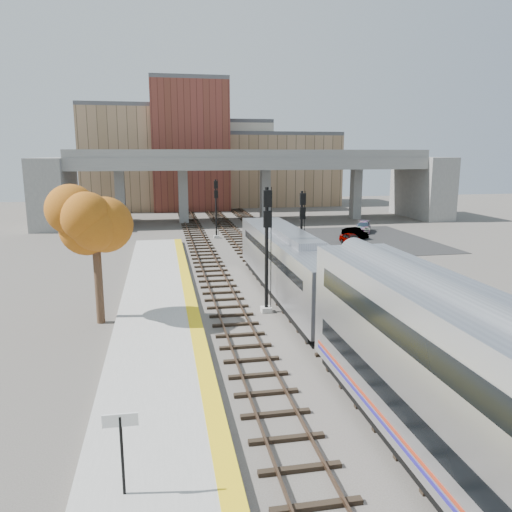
{
  "coord_description": "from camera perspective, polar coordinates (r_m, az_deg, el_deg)",
  "views": [
    {
      "loc": [
        -6.87,
        -21.33,
        9.06
      ],
      "look_at": [
        -0.94,
        9.86,
        2.5
      ],
      "focal_mm": 35.0,
      "sensor_mm": 36.0,
      "label": 1
    }
  ],
  "objects": [
    {
      "name": "station_sign",
      "position": [
        13.92,
        -15.16,
        -19.35
      ],
      "size": [
        0.9,
        0.08,
        2.27
      ],
      "rotation": [
        0.0,
        0.0,
        -0.02
      ],
      "color": "black",
      "rests_on": "platform"
    },
    {
      "name": "car_a",
      "position": [
        51.05,
        10.87,
        1.93
      ],
      "size": [
        1.77,
        3.48,
        1.14
      ],
      "primitive_type": "imported",
      "rotation": [
        0.0,
        0.0,
        0.13
      ],
      "color": "#99999E",
      "rests_on": "parking_lot"
    },
    {
      "name": "locomotive",
      "position": [
        31.59,
        3.92,
        -0.75
      ],
      "size": [
        3.02,
        19.05,
        4.1
      ],
      "color": "#A8AAB2",
      "rests_on": "ground"
    },
    {
      "name": "signal_mast_near",
      "position": [
        28.21,
        1.24,
        0.54
      ],
      "size": [
        0.6,
        0.64,
        7.22
      ],
      "color": "#9E9E99",
      "rests_on": "ground"
    },
    {
      "name": "car_b",
      "position": [
        55.02,
        11.24,
        2.6
      ],
      "size": [
        2.05,
        3.56,
        1.11
      ],
      "primitive_type": "imported",
      "rotation": [
        0.0,
        0.0,
        0.28
      ],
      "color": "#99999E",
      "rests_on": "parking_lot"
    },
    {
      "name": "signal_mast_mid",
      "position": [
        36.2,
        5.21,
        2.09
      ],
      "size": [
        0.6,
        0.64,
        6.43
      ],
      "color": "#9E9E99",
      "rests_on": "ground"
    },
    {
      "name": "parking_lot",
      "position": [
        54.33,
        11.99,
        1.84
      ],
      "size": [
        14.0,
        18.0,
        0.04
      ],
      "primitive_type": "cube",
      "color": "black",
      "rests_on": "ground"
    },
    {
      "name": "signal_mast_far",
      "position": [
        53.94,
        -4.58,
        5.18
      ],
      "size": [
        0.6,
        0.64,
        6.32
      ],
      "color": "#9E9E99",
      "rests_on": "ground"
    },
    {
      "name": "overpass",
      "position": [
        67.45,
        -0.7,
        8.91
      ],
      "size": [
        54.0,
        12.0,
        9.5
      ],
      "color": "slate",
      "rests_on": "ground"
    },
    {
      "name": "buildings_far",
      "position": [
        88.29,
        -5.58,
        10.85
      ],
      "size": [
        43.0,
        21.0,
        20.6
      ],
      "color": "tan",
      "rests_on": "ground"
    },
    {
      "name": "tracks",
      "position": [
        35.87,
        2.15,
        -2.84
      ],
      "size": [
        10.7,
        95.0,
        0.25
      ],
      "color": "black",
      "rests_on": "ground"
    },
    {
      "name": "ground",
      "position": [
        24.18,
        6.67,
        -10.42
      ],
      "size": [
        160.0,
        160.0,
        0.0
      ],
      "primitive_type": "plane",
      "color": "#47423D",
      "rests_on": "ground"
    },
    {
      "name": "platform",
      "position": [
        23.11,
        -11.08,
        -11.16
      ],
      "size": [
        4.5,
        60.0,
        0.35
      ],
      "primitive_type": "cube",
      "color": "#9E9E99",
      "rests_on": "ground"
    },
    {
      "name": "tree",
      "position": [
        27.48,
        -17.93,
        3.3
      ],
      "size": [
        3.6,
        3.6,
        7.19
      ],
      "color": "#382619",
      "rests_on": "ground"
    },
    {
      "name": "yellow_strip",
      "position": [
        23.09,
        -6.3,
        -10.55
      ],
      "size": [
        0.7,
        60.0,
        0.01
      ],
      "primitive_type": "cube",
      "color": "yellow",
      "rests_on": "platform"
    },
    {
      "name": "car_c",
      "position": [
        59.4,
        12.14,
        3.26
      ],
      "size": [
        3.27,
        4.49,
        1.21
      ],
      "primitive_type": "imported",
      "rotation": [
        0.0,
        0.0,
        -0.43
      ],
      "color": "#99999E",
      "rests_on": "parking_lot"
    }
  ]
}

